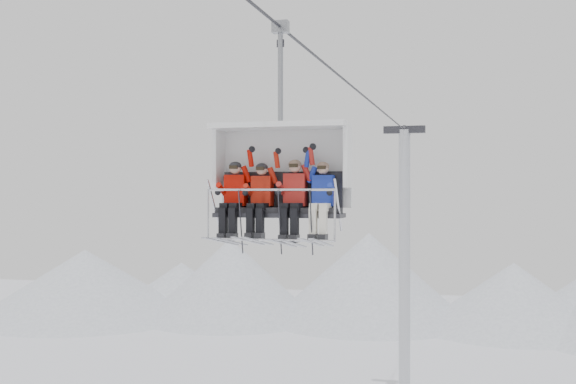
% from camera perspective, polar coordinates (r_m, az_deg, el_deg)
% --- Properties ---
extents(ridgeline, '(72.00, 21.00, 7.00)m').
position_cam_1_polar(ridgeline, '(56.01, 9.61, -7.62)').
color(ridgeline, silver).
rests_on(ridgeline, ground).
extents(lift_tower_right, '(2.00, 1.80, 13.48)m').
position_cam_1_polar(lift_tower_right, '(35.69, 9.18, -7.23)').
color(lift_tower_right, '#BABDC2').
rests_on(lift_tower_right, ground).
extents(haul_cable, '(0.06, 50.00, 0.06)m').
position_cam_1_polar(haul_cable, '(14.02, 0.00, 12.44)').
color(haul_cable, '#2F2E34').
rests_on(haul_cable, lift_tower_left).
extents(chairlift_carrier, '(2.51, 1.17, 3.98)m').
position_cam_1_polar(chairlift_carrier, '(13.30, -0.45, 1.82)').
color(chairlift_carrier, black).
rests_on(chairlift_carrier, haul_cable).
extents(skier_far_left, '(0.39, 1.69, 1.55)m').
position_cam_1_polar(skier_far_left, '(13.24, -4.31, -0.41)').
color(skier_far_left, red).
rests_on(skier_far_left, chairlift_carrier).
extents(skier_center_left, '(0.37, 1.69, 1.50)m').
position_cam_1_polar(skier_center_left, '(13.08, -2.20, -0.47)').
color(skier_center_left, red).
rests_on(skier_center_left, chairlift_carrier).
extents(skier_center_right, '(0.40, 1.69, 1.58)m').
position_cam_1_polar(skier_center_right, '(12.92, 0.46, -0.37)').
color(skier_center_right, red).
rests_on(skier_center_right, chairlift_carrier).
extents(skier_far_right, '(0.38, 1.69, 1.52)m').
position_cam_1_polar(skier_far_right, '(12.79, 2.70, -0.46)').
color(skier_far_right, '#1B31A6').
rests_on(skier_far_right, chairlift_carrier).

